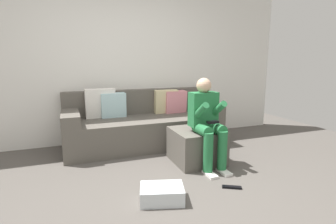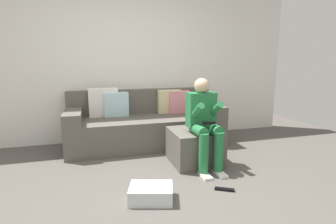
{
  "view_description": "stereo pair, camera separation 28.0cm",
  "coord_description": "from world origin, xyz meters",
  "px_view_note": "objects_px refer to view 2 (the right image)",
  "views": [
    {
      "loc": [
        -0.75,
        -2.2,
        1.3
      ],
      "look_at": [
        0.53,
        1.19,
        0.6
      ],
      "focal_mm": 28.14,
      "sensor_mm": 36.0,
      "label": 1
    },
    {
      "loc": [
        -0.49,
        -2.29,
        1.3
      ],
      "look_at": [
        0.53,
        1.19,
        0.6
      ],
      "focal_mm": 28.14,
      "sensor_mm": 36.0,
      "label": 2
    }
  ],
  "objects_px": {
    "storage_bin": "(151,193)",
    "remote_near_ottoman": "(224,189)",
    "couch_sectional": "(145,124)",
    "person_seated": "(204,120)",
    "ottoman": "(195,146)"
  },
  "relations": [
    {
      "from": "ottoman",
      "to": "remote_near_ottoman",
      "type": "xyz_separation_m",
      "value": [
        0.01,
        -0.81,
        -0.2
      ]
    },
    {
      "from": "storage_bin",
      "to": "remote_near_ottoman",
      "type": "bearing_deg",
      "value": -1.36
    },
    {
      "from": "person_seated",
      "to": "remote_near_ottoman",
      "type": "distance_m",
      "value": 0.86
    },
    {
      "from": "remote_near_ottoman",
      "to": "person_seated",
      "type": "bearing_deg",
      "value": 116.29
    },
    {
      "from": "couch_sectional",
      "to": "person_seated",
      "type": "bearing_deg",
      "value": -66.01
    },
    {
      "from": "couch_sectional",
      "to": "ottoman",
      "type": "relative_size",
      "value": 3.79
    },
    {
      "from": "couch_sectional",
      "to": "storage_bin",
      "type": "bearing_deg",
      "value": -99.59
    },
    {
      "from": "couch_sectional",
      "to": "ottoman",
      "type": "distance_m",
      "value": 1.06
    },
    {
      "from": "couch_sectional",
      "to": "person_seated",
      "type": "height_order",
      "value": "person_seated"
    },
    {
      "from": "ottoman",
      "to": "person_seated",
      "type": "distance_m",
      "value": 0.43
    },
    {
      "from": "remote_near_ottoman",
      "to": "ottoman",
      "type": "bearing_deg",
      "value": 120.2
    },
    {
      "from": "couch_sectional",
      "to": "remote_near_ottoman",
      "type": "height_order",
      "value": "couch_sectional"
    },
    {
      "from": "couch_sectional",
      "to": "person_seated",
      "type": "relative_size",
      "value": 2.15
    },
    {
      "from": "ottoman",
      "to": "remote_near_ottoman",
      "type": "relative_size",
      "value": 3.15
    },
    {
      "from": "ottoman",
      "to": "person_seated",
      "type": "height_order",
      "value": "person_seated"
    }
  ]
}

